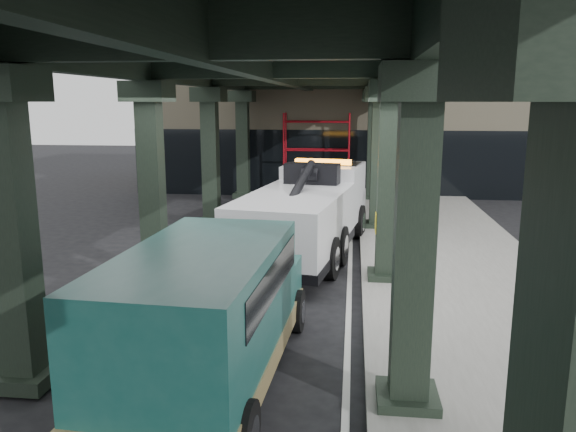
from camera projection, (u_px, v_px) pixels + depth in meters
The scene contains 8 objects.
ground at pixel (272, 307), 12.54m from camera, with size 90.00×90.00×0.00m, color black.
sidewalk at pixel (463, 283), 13.96m from camera, with size 5.00×40.00×0.15m, color gray.
lane_stripe at pixel (350, 282), 14.29m from camera, with size 0.12×38.00×0.01m, color silver.
viaduct at pixel (267, 61), 13.44m from camera, with size 7.40×32.00×6.40m.
building at pixel (360, 111), 30.98m from camera, with size 22.00×10.00×8.00m, color #C6B793.
scaffolding at pixel (317, 154), 26.37m from camera, with size 3.08×0.88×4.00m.
tow_truck at pixel (309, 209), 16.72m from camera, with size 3.62×8.82×2.82m.
towed_van at pixel (209, 312), 8.82m from camera, with size 2.60×5.91×2.35m.
Camera 1 is at (1.73, -11.76, 4.50)m, focal length 35.00 mm.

